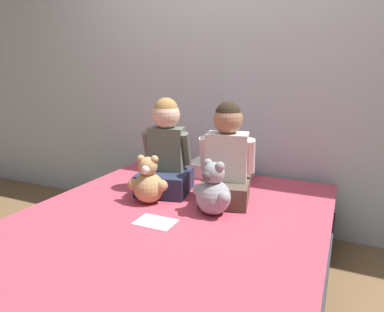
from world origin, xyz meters
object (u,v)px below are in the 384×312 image
child_on_left (166,153)px  pillow_at_headboard (220,170)px  teddy_bear_held_by_right_child (213,192)px  child_on_right (227,158)px  bed (172,251)px  sign_card (155,222)px  teddy_bear_held_by_left_child (148,183)px

child_on_left → pillow_at_headboard: size_ratio=1.32×
child_on_left → teddy_bear_held_by_right_child: 0.50m
child_on_right → pillow_at_headboard: size_ratio=1.31×
child_on_right → teddy_bear_held_by_right_child: child_on_right is taller
child_on_right → bed: bearing=-130.2°
teddy_bear_held_by_right_child → pillow_at_headboard: teddy_bear_held_by_right_child is taller
child_on_right → sign_card: bearing=-127.7°
teddy_bear_held_by_right_child → sign_card: bearing=-113.9°
pillow_at_headboard → bed: bearing=-90.0°
child_on_left → pillow_at_headboard: 0.53m
sign_card → child_on_left: bearing=112.1°
bed → teddy_bear_held_by_right_child: teddy_bear_held_by_right_child is taller
child_on_right → sign_card: child_on_right is taller
child_on_left → teddy_bear_held_by_right_child: child_on_left is taller
child_on_right → teddy_bear_held_by_left_child: (-0.41, -0.24, -0.14)m
pillow_at_headboard → child_on_left: bearing=-117.2°
child_on_left → child_on_right: child_on_left is taller
teddy_bear_held_by_left_child → teddy_bear_held_by_right_child: bearing=-15.2°
bed → child_on_right: size_ratio=3.13×
bed → sign_card: bearing=-107.4°
child_on_left → teddy_bear_held_by_right_child: bearing=-39.5°
bed → child_on_left: child_on_left is taller
bed → teddy_bear_held_by_left_child: size_ratio=6.43×
bed → pillow_at_headboard: pillow_at_headboard is taller
sign_card → teddy_bear_held_by_left_child: bearing=128.2°
teddy_bear_held_by_left_child → bed: bearing=-44.2°
teddy_bear_held_by_left_child → child_on_left: bearing=75.8°
pillow_at_headboard → sign_card: 0.91m
pillow_at_headboard → sign_card: bearing=-92.3°
child_on_right → pillow_at_headboard: (-0.20, 0.44, -0.21)m
bed → sign_card: sign_card is taller
teddy_bear_held_by_left_child → sign_card: size_ratio=1.42×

